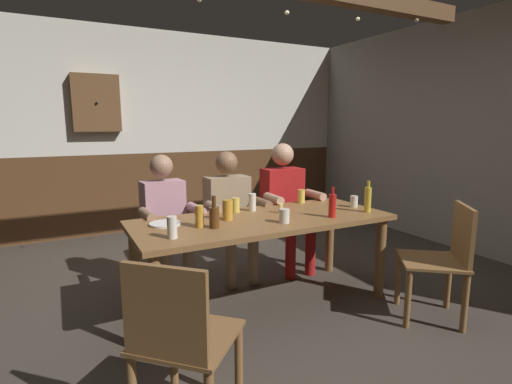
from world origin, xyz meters
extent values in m
plane|color=#423A33|center=(0.00, 0.00, 0.00)|extent=(6.67, 6.67, 0.00)
cube|color=silver|center=(0.00, 2.84, 1.87)|extent=(5.44, 0.12, 1.62)
cube|color=brown|center=(0.00, 2.84, 0.53)|extent=(5.44, 0.12, 1.06)
cube|color=gray|center=(2.78, 0.00, 1.34)|extent=(0.12, 5.55, 2.68)
cube|color=brown|center=(0.00, 0.04, 0.71)|extent=(2.04, 0.84, 0.04)
cylinder|color=brown|center=(-0.94, -0.30, 0.34)|extent=(0.08, 0.08, 0.69)
cylinder|color=brown|center=(0.94, -0.30, 0.34)|extent=(0.08, 0.08, 0.69)
cylinder|color=brown|center=(-0.94, 0.38, 0.34)|extent=(0.08, 0.08, 0.69)
cylinder|color=brown|center=(0.94, 0.38, 0.34)|extent=(0.08, 0.08, 0.69)
cube|color=#B78493|center=(-0.61, 0.76, 0.71)|extent=(0.37, 0.24, 0.51)
sphere|color=#9E755B|center=(-0.61, 0.76, 1.10)|extent=(0.20, 0.20, 0.20)
cylinder|color=#997F60|center=(-0.51, 0.63, 0.48)|extent=(0.15, 0.39, 0.13)
cylinder|color=#997F60|center=(-0.70, 0.61, 0.48)|extent=(0.15, 0.39, 0.13)
cylinder|color=#997F60|center=(-0.49, 0.43, 0.21)|extent=(0.10, 0.10, 0.42)
cylinder|color=#997F60|center=(-0.69, 0.42, 0.21)|extent=(0.10, 0.10, 0.42)
cylinder|color=#B78493|center=(-0.39, 0.52, 0.74)|extent=(0.10, 0.28, 0.08)
cylinder|color=#9E755B|center=(-0.81, 0.50, 0.74)|extent=(0.10, 0.28, 0.08)
cube|color=#997F60|center=(0.00, 0.76, 0.71)|extent=(0.41, 0.23, 0.51)
sphere|color=brown|center=(0.00, 0.76, 1.10)|extent=(0.21, 0.21, 0.21)
cylinder|color=#997F60|center=(0.11, 0.63, 0.48)|extent=(0.14, 0.37, 0.13)
cylinder|color=#997F60|center=(-0.11, 0.63, 0.48)|extent=(0.14, 0.37, 0.13)
cylinder|color=#997F60|center=(0.12, 0.44, 0.21)|extent=(0.10, 0.10, 0.42)
cylinder|color=#997F60|center=(-0.11, 0.44, 0.21)|extent=(0.10, 0.10, 0.42)
cylinder|color=brown|center=(0.24, 0.51, 0.74)|extent=(0.09, 0.28, 0.08)
cylinder|color=#997F60|center=(-0.23, 0.50, 0.74)|extent=(0.09, 0.28, 0.08)
cube|color=#AD1919|center=(0.61, 0.76, 0.74)|extent=(0.41, 0.24, 0.55)
sphere|color=tan|center=(0.61, 0.76, 1.15)|extent=(0.22, 0.22, 0.22)
cylinder|color=#AD1919|center=(0.72, 0.60, 0.48)|extent=(0.15, 0.43, 0.13)
cylinder|color=#AD1919|center=(0.49, 0.60, 0.48)|extent=(0.15, 0.43, 0.13)
cylinder|color=#AD1919|center=(0.71, 0.38, 0.21)|extent=(0.10, 0.10, 0.42)
cylinder|color=#AD1919|center=(0.49, 0.39, 0.21)|extent=(0.10, 0.10, 0.42)
cylinder|color=tan|center=(0.84, 0.50, 0.76)|extent=(0.09, 0.28, 0.08)
cylinder|color=tan|center=(0.37, 0.51, 0.76)|extent=(0.09, 0.28, 0.08)
cube|color=brown|center=(-0.93, -0.91, 0.45)|extent=(0.62, 0.62, 0.02)
cube|color=brown|center=(-1.06, -1.05, 0.67)|extent=(0.30, 0.30, 0.42)
cylinder|color=brown|center=(-0.93, -0.64, 0.22)|extent=(0.04, 0.04, 0.44)
cylinder|color=brown|center=(-0.66, -0.91, 0.22)|extent=(0.04, 0.04, 0.44)
cube|color=brown|center=(1.01, -0.74, 0.45)|extent=(0.62, 0.62, 0.02)
cube|color=brown|center=(1.17, -0.86, 0.67)|extent=(0.27, 0.33, 0.42)
cylinder|color=brown|center=(0.74, -0.77, 0.22)|extent=(0.04, 0.04, 0.44)
cylinder|color=brown|center=(0.97, -0.47, 0.22)|extent=(0.04, 0.04, 0.44)
cylinder|color=brown|center=(1.04, -1.00, 0.22)|extent=(0.04, 0.04, 0.44)
cylinder|color=brown|center=(1.28, -0.70, 0.22)|extent=(0.04, 0.04, 0.44)
cylinder|color=#F9E08C|center=(0.21, 0.12, 0.77)|extent=(0.04, 0.04, 0.08)
cylinder|color=white|center=(-0.74, 0.18, 0.73)|extent=(0.23, 0.23, 0.01)
cylinder|color=red|center=(0.49, -0.20, 0.82)|extent=(0.06, 0.06, 0.18)
cylinder|color=red|center=(0.49, -0.20, 0.94)|extent=(0.02, 0.02, 0.06)
cylinder|color=gold|center=(0.87, -0.19, 0.83)|extent=(0.06, 0.06, 0.21)
cylinder|color=gold|center=(0.87, -0.19, 0.96)|extent=(0.03, 0.03, 0.06)
cylinder|color=#593314|center=(-0.45, -0.07, 0.80)|extent=(0.07, 0.07, 0.15)
cylinder|color=#593314|center=(-0.45, -0.07, 0.92)|extent=(0.03, 0.03, 0.09)
cylinder|color=#E5C64C|center=(-0.11, 0.33, 0.79)|extent=(0.07, 0.07, 0.12)
cylinder|color=white|center=(0.04, 0.30, 0.80)|extent=(0.06, 0.06, 0.15)
cylinder|color=#E5C64C|center=(0.59, 0.39, 0.79)|extent=(0.07, 0.07, 0.13)
cylinder|color=white|center=(0.91, 0.02, 0.78)|extent=(0.07, 0.07, 0.10)
cylinder|color=gold|center=(-0.54, 0.00, 0.80)|extent=(0.06, 0.06, 0.16)
cylinder|color=white|center=(0.07, -0.17, 0.78)|extent=(0.08, 0.08, 0.11)
cylinder|color=white|center=(-0.79, -0.18, 0.80)|extent=(0.07, 0.07, 0.15)
cylinder|color=gold|center=(-0.27, 0.11, 0.80)|extent=(0.08, 0.08, 0.16)
cube|color=brown|center=(-0.91, 2.71, 1.71)|extent=(0.56, 0.12, 0.70)
sphere|color=black|center=(-0.91, 2.63, 1.71)|extent=(0.03, 0.03, 0.03)
sphere|color=#F9EAB2|center=(0.38, 0.34, 2.36)|extent=(0.04, 0.04, 0.04)
sphere|color=#F9EAB2|center=(1.14, 0.34, 2.40)|extent=(0.04, 0.04, 0.04)
sphere|color=#F9EAB2|center=(1.91, 0.34, 2.48)|extent=(0.04, 0.04, 0.04)
camera|label=1|loc=(-1.42, -2.58, 1.46)|focal=27.21mm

